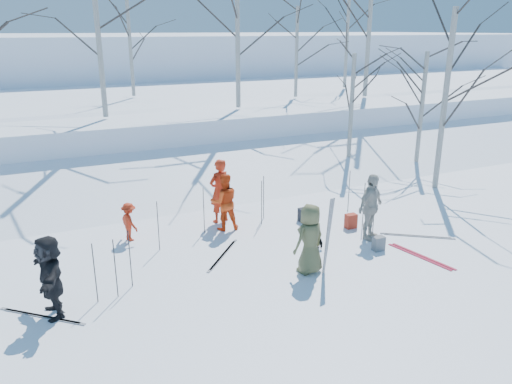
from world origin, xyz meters
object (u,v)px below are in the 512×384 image
skier_olive_center (310,239)px  skier_red_north (220,191)px  backpack_grey (379,244)px  skier_red_seated (129,222)px  backpack_dark (304,215)px  backpack_red (351,221)px  skier_redor_behind (224,202)px  dog (315,239)px  skier_cream_east (371,207)px  skier_grey_west (50,276)px

skier_olive_center → skier_red_north: skier_red_north is taller
skier_olive_center → backpack_grey: bearing=173.7°
skier_red_seated → backpack_dark: size_ratio=2.66×
skier_olive_center → backpack_red: bearing=-156.7°
skier_olive_center → skier_redor_behind: bearing=-89.3°
skier_red_north → dog: size_ratio=3.54×
skier_redor_behind → backpack_dark: (2.40, -0.40, -0.63)m
skier_olive_center → skier_cream_east: (2.51, 1.03, 0.07)m
skier_red_seated → backpack_dark: 5.09m
skier_redor_behind → backpack_red: 3.69m
skier_grey_west → skier_redor_behind: bearing=117.6°
skier_red_north → skier_redor_behind: size_ratio=1.16×
skier_red_seated → dog: size_ratio=1.97×
skier_red_seated → backpack_grey: skier_red_seated is taller
dog → backpack_red: bearing=176.3°
skier_red_seated → skier_cream_east: bearing=-131.7°
skier_red_seated → backpack_dark: bearing=-116.4°
backpack_grey → skier_olive_center: bearing=-172.9°
dog → backpack_red: dog is taller
skier_cream_east → backpack_dark: size_ratio=4.58×
skier_red_north → skier_olive_center: bearing=84.1°
backpack_dark → dog: bearing=-111.6°
skier_cream_east → dog: (-1.63, 0.15, -0.69)m
skier_red_north → backpack_grey: skier_red_north is taller
backpack_grey → skier_red_seated: bearing=149.3°
skier_olive_center → skier_cream_east: skier_cream_east is taller
skier_red_seated → skier_cream_east: 6.54m
dog → skier_red_seated: bearing=-56.4°
dog → backpack_grey: 1.65m
skier_olive_center → backpack_dark: size_ratio=4.23×
skier_red_north → skier_red_seated: 2.77m
skier_red_seated → skier_cream_east: (5.97, -2.64, 0.38)m
backpack_dark → skier_cream_east: bearing=-63.4°
backpack_dark → skier_red_seated: bearing=171.4°
skier_grey_west → dog: size_ratio=3.16×
dog → backpack_grey: size_ratio=1.43×
skier_red_north → skier_redor_behind: skier_red_north is taller
skier_red_north → skier_redor_behind: bearing=64.7°
skier_red_seated → skier_cream_east: size_ratio=0.58×
skier_olive_center → skier_grey_west: size_ratio=0.99×
skier_red_seated → skier_olive_center: bearing=-154.5°
skier_cream_east → backpack_grey: skier_cream_east is taller
skier_grey_west → backpack_grey: bearing=85.6°
backpack_red → backpack_grey: (-0.25, -1.59, -0.02)m
skier_redor_behind → skier_grey_west: 5.51m
skier_olive_center → skier_grey_west: (-5.60, 0.56, 0.01)m
dog → backpack_red: 1.77m
backpack_red → dog: bearing=-157.1°
skier_cream_east → skier_grey_west: (-8.11, -0.47, -0.06)m
skier_redor_behind → skier_red_north: bearing=-89.7°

